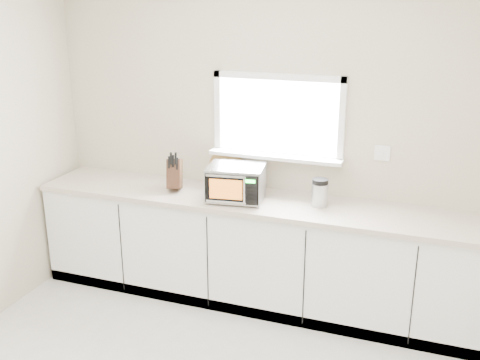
% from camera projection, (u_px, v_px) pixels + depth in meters
% --- Properties ---
extents(back_wall, '(4.00, 0.17, 2.70)m').
position_uv_depth(back_wall, '(278.00, 138.00, 4.65)').
color(back_wall, beige).
rests_on(back_wall, ground).
extents(cabinets, '(3.92, 0.60, 0.88)m').
position_uv_depth(cabinets, '(266.00, 254.00, 4.67)').
color(cabinets, white).
rests_on(cabinets, ground).
extents(countertop, '(3.92, 0.64, 0.04)m').
position_uv_depth(countertop, '(266.00, 203.00, 4.52)').
color(countertop, beige).
rests_on(countertop, cabinets).
extents(microwave, '(0.48, 0.40, 0.28)m').
position_uv_depth(microwave, '(236.00, 182.00, 4.48)').
color(microwave, black).
rests_on(microwave, countertop).
extents(knife_block, '(0.18, 0.26, 0.34)m').
position_uv_depth(knife_block, '(175.00, 173.00, 4.72)').
color(knife_block, '#452B18').
rests_on(knife_block, countertop).
extents(cutting_board, '(0.32, 0.08, 0.32)m').
position_uv_depth(cutting_board, '(226.00, 168.00, 4.83)').
color(cutting_board, '#A67E40').
rests_on(cutting_board, countertop).
extents(coffee_grinder, '(0.16, 0.16, 0.22)m').
position_uv_depth(coffee_grinder, '(320.00, 192.00, 4.37)').
color(coffee_grinder, '#B2B4B9').
rests_on(coffee_grinder, countertop).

